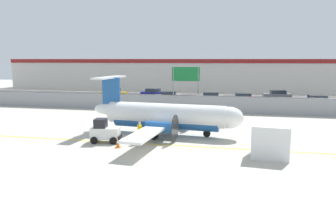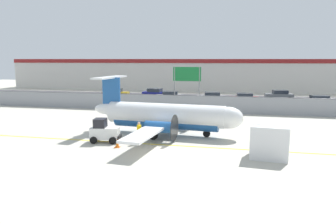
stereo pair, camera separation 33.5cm
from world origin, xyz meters
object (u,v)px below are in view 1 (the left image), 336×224
cargo_container (270,141)px  parked_car_2 (168,97)px  traffic_cone_near_right (115,130)px  traffic_cone_far_left (145,127)px  parked_car_0 (114,93)px  parked_car_5 (277,95)px  commuter_airplane (168,116)px  parked_car_3 (210,98)px  highway_sign (186,78)px  parked_car_6 (318,101)px  ground_crew_worker (140,131)px  traffic_cone_near_left (118,143)px  parked_car_1 (154,93)px  baggage_tug (105,132)px  parked_car_4 (242,99)px

cargo_container → parked_car_2: size_ratio=0.59×
traffic_cone_near_right → parked_car_2: 21.43m
traffic_cone_far_left → parked_car_0: (-11.67, 22.36, 0.58)m
cargo_container → parked_car_5: cargo_container is taller
commuter_airplane → parked_car_3: (1.85, 20.88, -0.71)m
cargo_container → traffic_cone_near_right: size_ratio=4.03×
cargo_container → highway_sign: (-8.75, 19.50, 3.04)m
highway_sign → traffic_cone_near_right: bearing=-104.9°
commuter_airplane → parked_car_6: commuter_airplane is taller
ground_crew_worker → traffic_cone_near_left: (-1.22, -1.51, -0.64)m
traffic_cone_far_left → highway_sign: 13.82m
traffic_cone_near_right → parked_car_0: parked_car_0 is taller
traffic_cone_far_left → parked_car_5: bearing=60.3°
commuter_airplane → traffic_cone_near_left: 5.85m
traffic_cone_far_left → parked_car_2: (-2.00, 19.73, 0.58)m
highway_sign → ground_crew_worker: bearing=-92.6°
commuter_airplane → cargo_container: (8.02, -5.21, -0.50)m
traffic_cone_near_right → cargo_container: bearing=-20.1°
traffic_cone_near_left → traffic_cone_far_left: (0.30, 6.13, 0.00)m
parked_car_3 → parked_car_5: same height
traffic_cone_far_left → parked_car_1: 24.49m
commuter_airplane → ground_crew_worker: bearing=-108.3°
baggage_tug → parked_car_4: size_ratio=0.57×
traffic_cone_near_right → parked_car_5: size_ratio=0.15×
parked_car_0 → parked_car_3: bearing=-15.5°
cargo_container → highway_sign: bearing=119.7°
commuter_airplane → highway_sign: 14.53m
baggage_tug → highway_sign: bearing=70.1°
baggage_tug → traffic_cone_far_left: (1.87, 4.85, -0.54)m
traffic_cone_near_left → traffic_cone_far_left: size_ratio=1.00×
commuter_airplane → parked_car_4: bearing=77.7°
baggage_tug → highway_sign: 18.66m
traffic_cone_far_left → parked_car_6: 26.48m
parked_car_1 → parked_car_3: 10.46m
parked_car_3 → parked_car_5: size_ratio=1.00×
commuter_airplane → traffic_cone_far_left: size_ratio=25.12×
ground_crew_worker → parked_car_0: size_ratio=0.39×
cargo_container → traffic_cone_far_left: 12.26m
parked_car_4 → highway_sign: bearing=36.6°
traffic_cone_near_right → parked_car_3: size_ratio=0.15×
commuter_airplane → traffic_cone_far_left: commuter_airplane is taller
traffic_cone_near_right → parked_car_6: bearing=43.7°
traffic_cone_near_left → parked_car_1: bearing=99.5°
traffic_cone_far_left → highway_sign: highway_sign is taller
highway_sign → baggage_tug: bearing=-101.3°
parked_car_6 → parked_car_1: bearing=163.6°
parked_car_3 → parked_car_5: bearing=-158.4°
parked_car_0 → ground_crew_worker: bearing=-71.2°
traffic_cone_near_right → parked_car_6: (21.14, 20.23, 0.58)m
baggage_tug → highway_sign: (3.59, 18.01, 3.28)m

